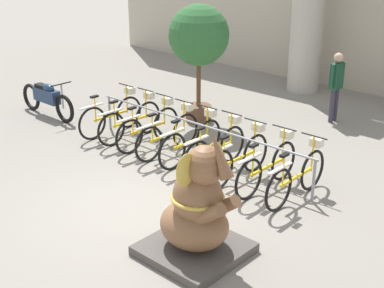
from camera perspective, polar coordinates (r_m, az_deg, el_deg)
ground_plane at (r=8.80m, az=-5.14°, el=-6.49°), size 60.00×60.00×0.00m
bike_rack at (r=10.20m, az=0.39°, el=1.62°), size 5.27×0.05×0.77m
bicycle_0 at (r=11.80m, az=-8.52°, el=3.10°), size 0.48×1.74×1.01m
bicycle_1 at (r=11.39m, az=-6.51°, el=2.52°), size 0.48×1.74×1.01m
bicycle_2 at (r=10.97m, az=-4.58°, el=1.82°), size 0.48×1.74×1.01m
bicycle_3 at (r=10.56m, az=-2.48°, el=1.06°), size 0.48×1.74×1.01m
bicycle_4 at (r=10.21m, az=0.01°, el=0.34°), size 0.48×1.74×1.01m
bicycle_5 at (r=9.86m, az=2.58°, el=-0.47°), size 0.48×1.74×1.01m
bicycle_6 at (r=9.49m, az=5.07°, el=-1.47°), size 0.48×1.74×1.01m
bicycle_7 at (r=9.21m, az=8.10°, el=-2.35°), size 0.48×1.74×1.01m
bicycle_8 at (r=8.93m, az=11.18°, el=-3.36°), size 0.48×1.74×1.01m
elephant_statue at (r=7.19m, az=0.56°, el=-7.33°), size 1.28×1.28×1.94m
motorcycle at (r=13.21m, az=-15.19°, el=4.76°), size 2.07×0.55×0.93m
person_pedestrian at (r=12.69m, az=15.13°, el=6.48°), size 0.21×0.47×1.61m
potted_tree at (r=12.06m, az=0.73°, el=11.09°), size 1.36×1.36×2.69m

